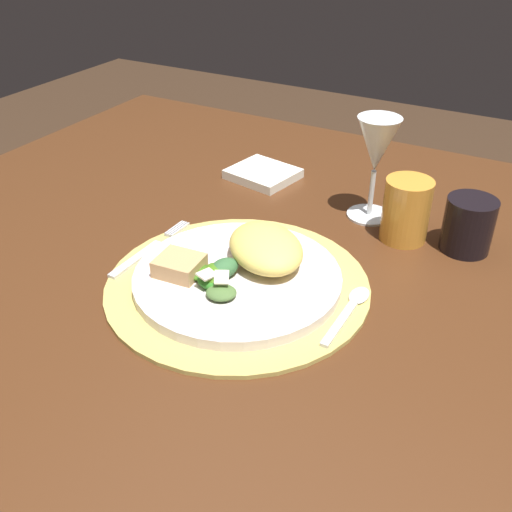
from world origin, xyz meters
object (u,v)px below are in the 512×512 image
Objects in this scene: wine_glass at (377,149)px; dark_tumbler at (468,225)px; napkin at (263,174)px; amber_tumbler at (406,210)px; fork at (147,251)px; dinner_plate at (237,278)px; dining_table at (308,344)px; spoon at (352,306)px.

dark_tumbler is at bearing -10.22° from wine_glass.
napkin is 0.38m from dark_tumbler.
fork is at bearing -143.33° from amber_tumbler.
dining_table is at bearing 53.78° from dinner_plate.
spoon is at bearing -74.92° from wine_glass.
dark_tumbler is (0.17, 0.15, 0.18)m from dining_table.
wine_glass reaches higher than dinner_plate.
dinner_plate is at bearing -107.44° from wine_glass.
dinner_plate reaches higher than spoon.
dinner_plate is 0.15m from fork.
dark_tumbler reaches higher than dining_table.
dining_table is 0.18m from spoon.
spoon is 1.64× the size of dark_tumbler.
dining_table is at bearing -138.95° from dark_tumbler.
dining_table is 10.68× the size of spoon.
fork is at bearing 179.05° from dinner_plate.
dark_tumbler is (0.15, -0.03, -0.07)m from wine_glass.
dinner_plate is 2.08× the size of spoon.
napkin is (-0.28, 0.29, -0.00)m from spoon.
dinner_plate is (-0.07, -0.09, 0.15)m from dining_table.
amber_tumbler is at bearing 58.12° from dining_table.
dining_table is at bearing 140.62° from spoon.
dinner_plate is 1.67× the size of wine_glass.
dining_table is 0.25m from amber_tumbler.
dinner_plate is 3.42× the size of dark_tumbler.
dining_table is at bearing 22.32° from fork.
napkin is at bearing 163.18° from amber_tumbler.
dark_tumbler is (0.39, 0.24, 0.03)m from fork.
spoon is at bearing -112.04° from dark_tumbler.
wine_glass reaches higher than spoon.
fork is 0.37m from wine_glass.
spoon is at bearing 4.00° from fork.
fork is at bearing -131.40° from wine_glass.
napkin reaches higher than fork.
dark_tumbler is at bearing 8.96° from amber_tumbler.
dark_tumbler is (0.09, 0.01, -0.01)m from amber_tumbler.
spoon reaches higher than dining_table.
amber_tumbler is (0.30, 0.23, 0.04)m from fork.
amber_tumbler reaches higher than spoon.
fork is at bearing -157.68° from dining_table.
wine_glass reaches higher than dining_table.
amber_tumbler is (0.07, -0.04, -0.07)m from wine_glass.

